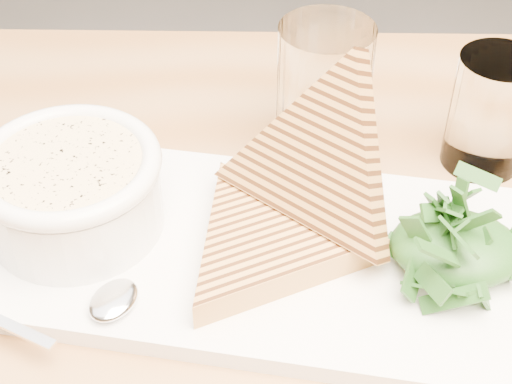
# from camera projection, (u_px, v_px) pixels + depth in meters

# --- Properties ---
(table_top) EXTENTS (1.33, 0.95, 0.04)m
(table_top) POSITION_uv_depth(u_px,v_px,m) (378.00, 376.00, 0.53)
(table_top) COLOR #9D6F40
(table_top) RESTS_ON ground
(platter) EXTENTS (0.46, 0.23, 0.02)m
(platter) POSITION_uv_depth(u_px,v_px,m) (253.00, 252.00, 0.58)
(platter) COLOR white
(platter) RESTS_ON table_top
(soup_bowl) EXTENTS (0.13, 0.13, 0.05)m
(soup_bowl) POSITION_uv_depth(u_px,v_px,m) (74.00, 198.00, 0.58)
(soup_bowl) COLOR white
(soup_bowl) RESTS_ON platter
(soup) EXTENTS (0.11, 0.11, 0.01)m
(soup) POSITION_uv_depth(u_px,v_px,m) (67.00, 166.00, 0.56)
(soup) COLOR #E0C086
(soup) RESTS_ON soup_bowl
(bowl_rim) EXTENTS (0.14, 0.14, 0.01)m
(bowl_rim) POSITION_uv_depth(u_px,v_px,m) (66.00, 164.00, 0.56)
(bowl_rim) COLOR white
(bowl_rim) RESTS_ON soup_bowl
(sandwich_flat) EXTENTS (0.24, 0.24, 0.02)m
(sandwich_flat) POSITION_uv_depth(u_px,v_px,m) (268.00, 243.00, 0.56)
(sandwich_flat) COLOR #B57F3F
(sandwich_flat) RESTS_ON platter
(sandwich_lean) EXTENTS (0.24, 0.24, 0.20)m
(sandwich_lean) POSITION_uv_depth(u_px,v_px,m) (318.00, 162.00, 0.56)
(sandwich_lean) COLOR #B57F3F
(sandwich_lean) RESTS_ON sandwich_flat
(salad_base) EXTENTS (0.09, 0.07, 0.04)m
(salad_base) POSITION_uv_depth(u_px,v_px,m) (456.00, 248.00, 0.55)
(salad_base) COLOR black
(salad_base) RESTS_ON platter
(arugula_pile) EXTENTS (0.11, 0.10, 0.05)m
(arugula_pile) POSITION_uv_depth(u_px,v_px,m) (458.00, 238.00, 0.54)
(arugula_pile) COLOR #396D29
(arugula_pile) RESTS_ON platter
(spoon_bowl) EXTENTS (0.04, 0.05, 0.01)m
(spoon_bowl) POSITION_uv_depth(u_px,v_px,m) (114.00, 300.00, 0.53)
(spoon_bowl) COLOR silver
(spoon_bowl) RESTS_ON platter
(glass_near) EXTENTS (0.08, 0.08, 0.12)m
(glass_near) POSITION_uv_depth(u_px,v_px,m) (323.00, 92.00, 0.65)
(glass_near) COLOR white
(glass_near) RESTS_ON table_top
(glass_far) EXTENTS (0.07, 0.07, 0.10)m
(glass_far) POSITION_uv_depth(u_px,v_px,m) (490.00, 112.00, 0.64)
(glass_far) COLOR white
(glass_far) RESTS_ON table_top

